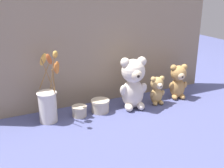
# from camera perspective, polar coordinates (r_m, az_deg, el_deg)

# --- Properties ---
(ground_plane) EXTENTS (4.00, 4.00, 0.00)m
(ground_plane) POSITION_cam_1_polar(r_m,az_deg,el_deg) (1.44, 0.34, -5.68)
(ground_plane) COLOR #4C5184
(backdrop_wall) EXTENTS (1.33, 0.02, 0.59)m
(backdrop_wall) POSITION_cam_1_polar(r_m,az_deg,el_deg) (1.49, -2.45, 7.28)
(backdrop_wall) COLOR gray
(backdrop_wall) RESTS_ON ground
(teddy_bear_large) EXTENTS (0.15, 0.14, 0.27)m
(teddy_bear_large) POSITION_cam_1_polar(r_m,az_deg,el_deg) (1.44, 4.33, 0.37)
(teddy_bear_large) COLOR beige
(teddy_bear_large) RESTS_ON ground
(teddy_bear_medium) EXTENTS (0.11, 0.10, 0.20)m
(teddy_bear_medium) POSITION_cam_1_polar(r_m,az_deg,el_deg) (1.62, 13.29, 0.65)
(teddy_bear_medium) COLOR tan
(teddy_bear_medium) RESTS_ON ground
(teddy_bear_small) EXTENTS (0.09, 0.08, 0.16)m
(teddy_bear_small) POSITION_cam_1_polar(r_m,az_deg,el_deg) (1.52, 9.18, -1.14)
(teddy_bear_small) COLOR tan
(teddy_bear_small) RESTS_ON ground
(flower_vase) EXTENTS (0.12, 0.17, 0.35)m
(flower_vase) POSITION_cam_1_polar(r_m,az_deg,el_deg) (1.34, -12.86, -3.47)
(flower_vase) COLOR silver
(flower_vase) RESTS_ON ground
(decorative_tin_tall) EXTENTS (0.07, 0.07, 0.05)m
(decorative_tin_tall) POSITION_cam_1_polar(r_m,az_deg,el_deg) (1.39, -6.63, -5.50)
(decorative_tin_tall) COLOR beige
(decorative_tin_tall) RESTS_ON ground
(decorative_tin_short) EXTENTS (0.09, 0.09, 0.06)m
(decorative_tin_short) POSITION_cam_1_polar(r_m,az_deg,el_deg) (1.43, -2.40, -4.44)
(decorative_tin_short) COLOR beige
(decorative_tin_short) RESTS_ON ground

